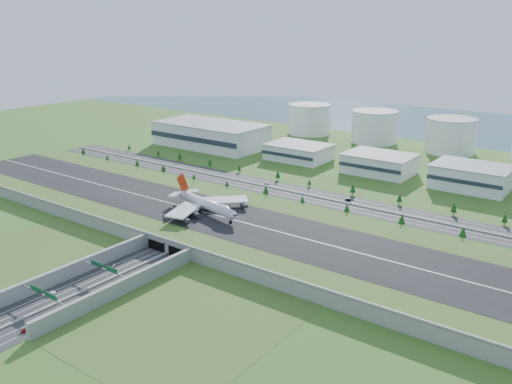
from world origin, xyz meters
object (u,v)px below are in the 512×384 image
Objects in this scene: car_0 at (114,265)px; car_5 at (348,200)px; boeing_747 at (206,204)px; car_4 at (164,168)px; fuel_tank_a at (309,119)px; car_1 at (51,294)px; car_2 at (150,271)px; car_7 at (267,183)px; car_3 at (27,329)px.

car_0 is 188.87m from car_5.
boeing_747 reaches higher than car_5.
boeing_747 reaches higher than car_4.
car_5 is (53.51, 100.79, -13.18)m from boeing_747.
fuel_tank_a is at bearing -10.50° from car_4.
car_1 is 51.48m from car_2.
fuel_tank_a reaches higher than car_1.
car_7 is at bearing -86.42° from car_4.
car_2 is 219.31m from car_4.
car_1 is at bearing -152.61° from car_4.
car_7 reaches higher than car_0.
fuel_tank_a reaches higher than car_0.
boeing_747 reaches higher than car_3.
fuel_tank_a is 9.70× the size of car_7.
car_5 is at bearing 56.42° from car_0.
fuel_tank_a is 12.79× the size of car_0.
car_2 is 72.72m from car_3.
car_3 reaches higher than car_7.
car_0 is at bearing -146.97° from car_4.
fuel_tank_a is 9.31× the size of car_3.
fuel_tank_a reaches higher than car_5.
car_4 is at bearing -95.35° from fuel_tank_a.
car_4 is at bearing -57.36° from car_2.
car_4 reaches higher than car_3.
car_5 is at bearing 107.91° from car_7.
fuel_tank_a reaches higher than car_2.
car_5 is (50.68, 181.94, 0.14)m from car_0.
car_2 is at bearing 32.62° from car_7.
boeing_747 reaches higher than car_2.
boeing_747 is 114.87m from car_5.
car_1 is 0.92× the size of car_2.
fuel_tank_a is 9.56× the size of car_2.
boeing_747 is at bearing -71.02° from fuel_tank_a.
car_0 is 0.80× the size of car_5.
car_1 is at bearing -106.44° from car_0.
car_4 reaches higher than car_1.
car_1 is 0.94× the size of car_7.
car_7 is (-75.37, -0.05, -0.06)m from car_5.
car_1 is at bearing 24.50° from car_7.
boeing_747 is 122.12m from car_1.
boeing_747 is 13.11× the size of car_2.
car_5 is (49.57, 222.14, 0.01)m from car_1.
fuel_tank_a is at bearing 118.98° from car_1.
car_0 is at bearing -37.11° from car_5.
car_1 is 0.90× the size of car_3.
fuel_tank_a is 225.76m from car_7.
car_0 is at bearing 7.50° from car_2.
car_3 is at bearing 28.52° from car_7.
car_3 is 276.75m from car_4.
boeing_747 is at bearing -71.53° from car_3.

